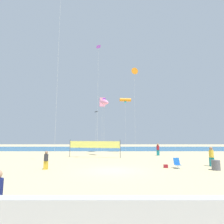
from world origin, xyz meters
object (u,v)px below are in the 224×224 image
(beachgoer_mustard_shirt, at_px, (210,156))
(beach_handbag, at_px, (165,166))
(beachgoer_maroon_shirt, at_px, (157,149))
(kite_pink_box, at_px, (101,102))
(toddler_figure, at_px, (10,209))
(kite_pink_inflatable, at_px, (103,102))
(beachgoer_charcoal_shirt, at_px, (45,160))
(kite_black_diamond, at_px, (95,112))
(kite_violet_diamond, at_px, (97,49))
(trash_barrel, at_px, (215,165))
(volleyball_net, at_px, (94,145))
(kite_orange_delta, at_px, (133,72))
(kite_orange_tube, at_px, (124,100))
(folding_beach_chair, at_px, (176,163))

(beachgoer_mustard_shirt, height_order, beach_handbag, beachgoer_mustard_shirt)
(beachgoer_maroon_shirt, bearing_deg, kite_pink_box, -130.56)
(toddler_figure, relative_size, beachgoer_mustard_shirt, 0.47)
(kite_pink_box, relative_size, kite_pink_inflatable, 1.14)
(kite_pink_inflatable, bearing_deg, beachgoer_charcoal_shirt, -110.76)
(toddler_figure, height_order, beachgoer_maroon_shirt, beachgoer_maroon_shirt)
(kite_pink_box, relative_size, kite_black_diamond, 1.38)
(kite_pink_inflatable, relative_size, kite_violet_diamond, 0.62)
(beach_handbag, relative_size, kite_pink_box, 0.04)
(toddler_figure, distance_m, kite_violet_diamond, 20.73)
(beachgoer_mustard_shirt, height_order, beachgoer_charcoal_shirt, beachgoer_mustard_shirt)
(trash_barrel, distance_m, volleyball_net, 14.86)
(kite_pink_box, bearing_deg, kite_pink_inflatable, -84.17)
(beachgoer_mustard_shirt, distance_m, kite_violet_diamond, 17.24)
(beach_handbag, bearing_deg, kite_black_diamond, 117.75)
(toddler_figure, xyz_separation_m, kite_orange_delta, (6.75, 23.32, 12.82))
(beach_handbag, bearing_deg, volleyball_net, 129.22)
(beachgoer_maroon_shirt, relative_size, kite_orange_tube, 0.18)
(trash_barrel, height_order, volleyball_net, volleyball_net)
(beach_handbag, bearing_deg, kite_pink_inflatable, 118.89)
(volleyball_net, height_order, beach_handbag, volleyball_net)
(kite_violet_diamond, bearing_deg, beachgoer_charcoal_shirt, -123.47)
(beachgoer_mustard_shirt, xyz_separation_m, kite_black_diamond, (-12.02, 13.21, 5.97))
(folding_beach_chair, height_order, trash_barrel, folding_beach_chair)
(beachgoer_mustard_shirt, bearing_deg, folding_beach_chair, 76.79)
(beachgoer_maroon_shirt, height_order, kite_violet_diamond, kite_violet_diamond)
(kite_black_diamond, bearing_deg, kite_pink_box, 73.15)
(beach_handbag, bearing_deg, toddler_figure, -125.73)
(beachgoer_maroon_shirt, distance_m, kite_black_diamond, 11.54)
(kite_black_diamond, bearing_deg, kite_violet_diamond, -84.06)
(volleyball_net, relative_size, kite_pink_inflatable, 0.81)
(volleyball_net, relative_size, beach_handbag, 19.16)
(beachgoer_charcoal_shirt, distance_m, kite_pink_box, 20.02)
(trash_barrel, bearing_deg, kite_pink_box, 119.73)
(beach_handbag, bearing_deg, folding_beach_chair, -15.38)
(volleyball_net, height_order, kite_orange_tube, kite_orange_tube)
(kite_pink_box, bearing_deg, beachgoer_maroon_shirt, -30.67)
(kite_violet_diamond, bearing_deg, volleyball_net, 99.96)
(beachgoer_charcoal_shirt, bearing_deg, beachgoer_mustard_shirt, -47.13)
(volleyball_net, distance_m, kite_orange_delta, 13.55)
(volleyball_net, xyz_separation_m, kite_violet_diamond, (0.66, -3.77, 11.91))
(kite_black_diamond, bearing_deg, folding_beach_chair, -59.83)
(kite_pink_inflatable, bearing_deg, kite_pink_box, 95.83)
(toddler_figure, distance_m, beachgoer_mustard_shirt, 17.30)
(kite_pink_box, bearing_deg, beach_handbag, -68.82)
(beachgoer_charcoal_shirt, distance_m, kite_violet_diamond, 14.52)
(trash_barrel, relative_size, kite_orange_tube, 0.08)
(toddler_figure, relative_size, volleyball_net, 0.12)
(beach_handbag, distance_m, kite_pink_box, 20.29)
(beachgoer_maroon_shirt, relative_size, beachgoer_mustard_shirt, 1.00)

